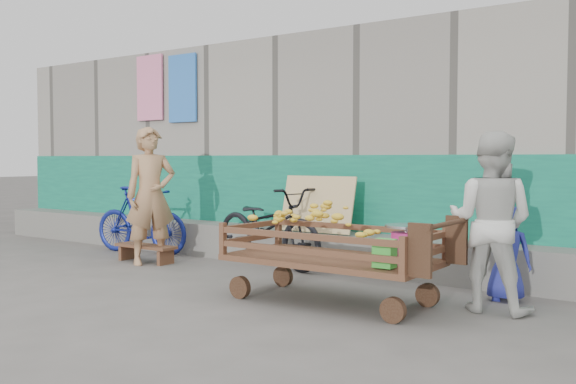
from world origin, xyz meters
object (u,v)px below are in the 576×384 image
Objects in this scene: banana_cart at (328,237)px; bench at (146,249)px; vendor_man at (151,196)px; bicycle_dark at (268,226)px; child at (506,253)px; bicycle_blue at (141,220)px; woman at (491,222)px.

bench is at bearing 168.82° from banana_cart.
bicycle_dark is at bearing -31.71° from vendor_man.
child is 0.48× the size of bicycle_dark.
bench is 1.67m from bicycle_dark.
bench is 0.57× the size of bicycle_blue.
bench is 0.52× the size of vendor_man.
bicycle_dark reaches higher than child.
bicycle_blue is at bearing 142.61° from bench.
banana_cart is 1.12× the size of bicycle_dark.
vendor_man is (-3.01, 0.56, 0.26)m from banana_cart.
child is (1.36, 1.02, -0.15)m from banana_cart.
woman reaches higher than bicycle_dark.
child is (0.00, 0.48, -0.34)m from woman.
bench is 0.57× the size of woman.
vendor_man is at bearing -131.93° from bicycle_blue.
banana_cart is 1.34× the size of bicycle_blue.
woman is 0.84× the size of bicycle_dark.
woman is at bearing -104.01° from bicycle_blue.
woman is 3.16m from bicycle_dark.
child is (4.37, 0.45, -0.42)m from vendor_man.
child is 5.17m from bicycle_blue.
child is (4.54, 0.39, 0.30)m from bench.
vendor_man reaches higher than bicycle_blue.
woman is at bearing 21.45° from banana_cart.
bench is 0.99× the size of child.
bicycle_blue reaches higher than banana_cart.
bicycle_dark is (-3.05, 0.77, -0.30)m from woman.
woman is at bearing -91.61° from bicycle_dark.
vendor_man is at bearing -1.49° from woman.
bicycle_dark reaches higher than bicycle_blue.
banana_cart is 1.48m from woman.
banana_cart is at bearing -115.13° from bicycle_dark.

